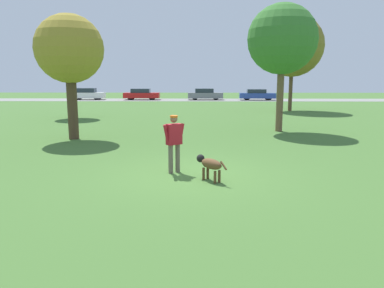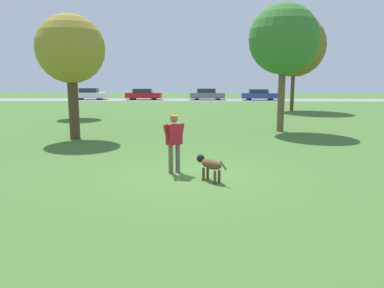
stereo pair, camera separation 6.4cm
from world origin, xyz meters
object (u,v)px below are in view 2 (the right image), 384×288
object	(u,v)px
tree_far_left	(72,63)
parked_car_white	(90,94)
parked_car_grey	(207,94)
tree_near_right	(284,40)
frisbee	(215,166)
parked_car_blue	(259,95)
person	(174,139)
tree_near_left	(71,50)
parked_car_red	(143,94)
tree_far_right	(294,46)
dog	(210,164)

from	to	relation	value
tree_far_left	parked_car_white	world-z (taller)	tree_far_left
tree_far_left	parked_car_grey	xyz separation A→B (m)	(9.29, 21.28, -2.93)
tree_far_left	tree_near_right	world-z (taller)	tree_near_right
frisbee	parked_car_blue	distance (m)	35.64
parked_car_blue	person	bearing A→B (deg)	-99.66
tree_far_left	parked_car_blue	world-z (taller)	tree_far_left
tree_near_left	parked_car_blue	xyz separation A→B (m)	(12.58, 29.85, -3.15)
frisbee	parked_car_red	world-z (taller)	parked_car_red
parked_car_red	tree_far_right	bearing A→B (deg)	-47.62
frisbee	tree_near_left	bearing A→B (deg)	139.18
dog	tree_near_left	bearing A→B (deg)	1.29
person	dog	distance (m)	1.37
tree_near_left	tree_near_right	distance (m)	9.89
tree_near_right	parked_car_white	size ratio (longest dim) A/B	1.50
tree_near_left	parked_car_red	world-z (taller)	tree_near_left
tree_near_left	parked_car_white	bearing A→B (deg)	105.37
dog	tree_near_left	distance (m)	9.49
dog	parked_car_red	xyz separation A→B (m)	(-7.40, 36.97, 0.25)
frisbee	tree_near_left	xyz separation A→B (m)	(-5.97, 5.16, 3.80)
parked_car_white	tree_far_left	bearing A→B (deg)	-77.79
tree_far_right	tree_near_right	world-z (taller)	tree_far_right
tree_near_right	parked_car_red	bearing A→B (deg)	111.93
tree_far_right	dog	bearing A→B (deg)	-108.50
parked_car_white	tree_near_left	bearing A→B (deg)	-76.35
dog	tree_near_left	world-z (taller)	tree_near_left
tree_far_right	parked_car_white	size ratio (longest dim) A/B	1.85
parked_car_white	parked_car_grey	distance (m)	14.58
dog	tree_far_right	distance (m)	23.12
parked_car_red	tree_far_left	bearing A→B (deg)	-94.70
tree_near_left	frisbee	bearing A→B (deg)	-40.82
tree_near_left	tree_far_left	distance (m)	9.53
tree_near_right	parked_car_grey	bearing A→B (deg)	96.77
dog	parked_car_blue	distance (m)	37.20
tree_far_right	parked_car_red	bearing A→B (deg)	133.21
dog	tree_far_right	world-z (taller)	tree_far_right
parked_car_blue	parked_car_grey	bearing A→B (deg)	178.52
tree_near_right	parked_car_red	world-z (taller)	tree_near_right
person	dog	bearing A→B (deg)	-75.31
frisbee	parked_car_red	distance (m)	36.22
parked_car_grey	parked_car_blue	world-z (taller)	parked_car_grey
frisbee	parked_car_red	xyz separation A→B (m)	(-7.58, 35.41, 0.67)
parked_car_red	parked_car_grey	xyz separation A→B (m)	(7.85, 0.06, -0.00)
parked_car_red	tree_near_left	bearing A→B (deg)	-87.77
parked_car_red	dog	bearing A→B (deg)	-79.51
frisbee	tree_far_left	bearing A→B (deg)	122.47
tree_near_right	person	bearing A→B (deg)	-119.00
parked_car_blue	parked_car_white	bearing A→B (deg)	-178.76
tree_far_right	tree_near_right	distance (m)	12.64
person	tree_near_right	bearing A→B (deg)	25.31
parked_car_white	parked_car_red	distance (m)	6.73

